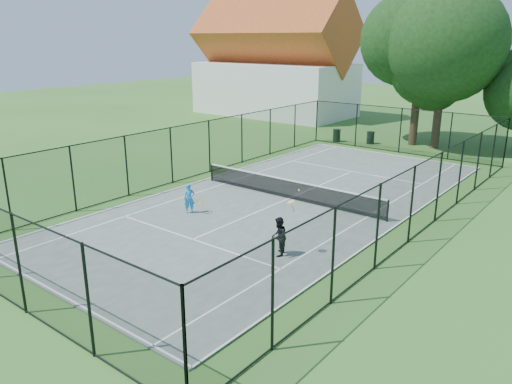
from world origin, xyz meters
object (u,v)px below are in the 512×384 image
Objects in this scene: player_blue at (189,199)px; trash_bin_right at (370,138)px; tennis_net at (289,188)px; player_black at (279,236)px; trash_bin_left at (337,135)px.

trash_bin_right is at bearing 91.71° from player_blue.
player_black is at bearing -58.42° from tennis_net.
player_black is (5.66, -1.20, 0.05)m from player_blue.
tennis_net is 4.89m from player_blue.
trash_bin_left is 18.20m from player_blue.
trash_bin_left is (-5.12, 13.64, -0.11)m from tennis_net.
trash_bin_right is 18.86m from player_blue.
player_blue is 0.55× the size of player_black.
tennis_net reaches higher than trash_bin_left.
trash_bin_right is at bearing 20.91° from trash_bin_left.
player_blue reaches higher than trash_bin_left.
trash_bin_left is 2.46m from trash_bin_right.
trash_bin_left is at bearing 99.04° from player_blue.
trash_bin_right is (2.30, 0.88, -0.02)m from trash_bin_left.
tennis_net is 10.87× the size of trash_bin_left.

